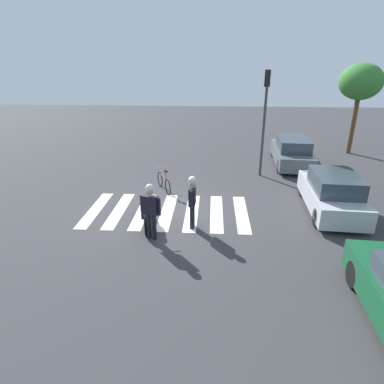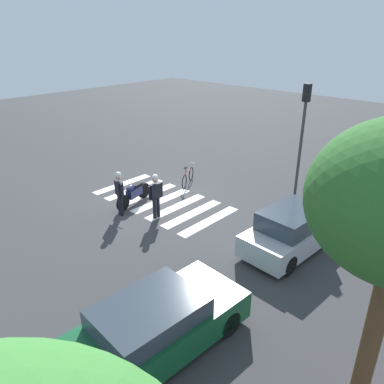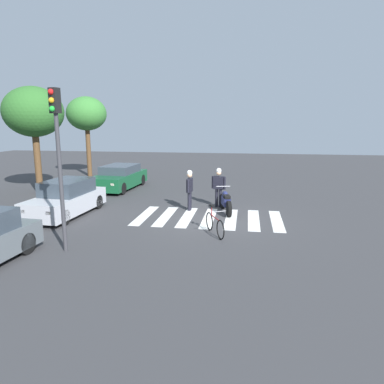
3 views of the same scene
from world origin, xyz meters
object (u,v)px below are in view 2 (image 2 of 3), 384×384
officer_by_motorcycle (119,190)px  car_green_compact (156,326)px  traffic_light_pole (303,124)px  officer_on_foot (156,193)px  car_silver_sedan (293,230)px  police_motorcycle (134,193)px  leaning_bicycle (188,177)px  car_grey_coupe (355,180)px

officer_by_motorcycle → car_green_compact: bearing=59.6°
officer_by_motorcycle → traffic_light_pole: traffic_light_pole is taller
officer_on_foot → traffic_light_pole: (-5.53, 2.92, 2.14)m
officer_on_foot → car_silver_sedan: 5.22m
officer_by_motorcycle → car_silver_sedan: (-2.40, 6.16, -0.35)m
police_motorcycle → car_green_compact: car_green_compact is taller
officer_on_foot → officer_by_motorcycle: bearing=-56.4°
leaning_bicycle → officer_by_motorcycle: (4.04, 0.20, 0.68)m
police_motorcycle → traffic_light_pole: (-5.35, 4.52, 2.71)m
officer_on_foot → car_green_compact: bearing=48.1°
leaning_bicycle → officer_by_motorcycle: 4.10m
police_motorcycle → car_silver_sedan: car_silver_sedan is taller
car_silver_sedan → traffic_light_pole: bearing=-152.6°
officer_on_foot → car_green_compact: 6.55m
police_motorcycle → traffic_light_pole: size_ratio=0.43×
officer_by_motorcycle → traffic_light_pole: 7.86m
officer_by_motorcycle → traffic_light_pole: (-6.34, 4.13, 2.13)m
car_silver_sedan → police_motorcycle: bearing=-77.8°
officer_by_motorcycle → officer_on_foot: bearing=123.6°
police_motorcycle → traffic_light_pole: bearing=139.8°
leaning_bicycle → traffic_light_pole: bearing=117.9°
police_motorcycle → car_grey_coupe: car_grey_coupe is taller
leaning_bicycle → officer_on_foot: size_ratio=0.87×
leaning_bicycle → car_silver_sedan: bearing=75.6°
leaning_bicycle → traffic_light_pole: 5.65m
leaning_bicycle → car_silver_sedan: (1.64, 6.37, 0.32)m
car_grey_coupe → car_green_compact: car_grey_coupe is taller
leaning_bicycle → car_silver_sedan: 6.58m
traffic_light_pole → leaning_bicycle: bearing=-62.1°
car_grey_coupe → traffic_light_pole: (1.81, -1.84, 2.48)m
leaning_bicycle → officer_on_foot: (3.24, 1.41, 0.67)m
leaning_bicycle → car_green_compact: bearing=39.5°
officer_by_motorcycle → leaning_bicycle: bearing=-177.1°
car_grey_coupe → traffic_light_pole: bearing=-45.5°
officer_on_foot → car_grey_coupe: 8.76m
leaning_bicycle → officer_on_foot: bearing=23.5°
leaning_bicycle → car_green_compact: (7.61, 6.27, 0.30)m
officer_on_foot → car_green_compact: officer_on_foot is taller
police_motorcycle → leaning_bicycle: size_ratio=1.32×
car_grey_coupe → car_silver_sedan: size_ratio=1.10×
traffic_light_pole → car_silver_sedan: bearing=27.4°
car_green_compact → traffic_light_pole: size_ratio=0.93×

